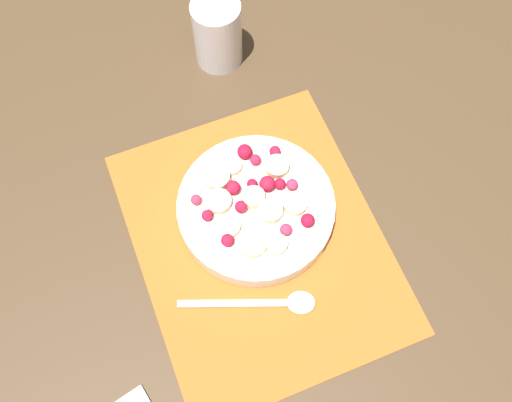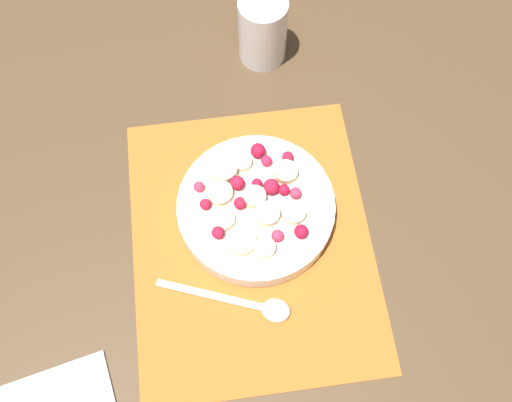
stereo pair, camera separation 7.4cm
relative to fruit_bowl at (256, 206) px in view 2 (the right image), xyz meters
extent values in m
plane|color=#4C3823|center=(0.04, -0.01, -0.03)|extent=(3.00, 3.00, 0.00)
cube|color=#B26023|center=(0.04, -0.01, -0.02)|extent=(0.40, 0.32, 0.01)
cylinder|color=silver|center=(0.00, 0.00, -0.01)|extent=(0.21, 0.21, 0.03)
torus|color=silver|center=(0.00, 0.00, 0.01)|extent=(0.21, 0.21, 0.01)
cylinder|color=white|center=(0.00, 0.00, 0.01)|extent=(0.19, 0.19, 0.00)
cylinder|color=beige|center=(-0.06, -0.01, 0.02)|extent=(0.03, 0.03, 0.01)
cylinder|color=beige|center=(-0.01, 0.00, 0.02)|extent=(0.04, 0.04, 0.01)
cylinder|color=beige|center=(0.02, -0.05, 0.02)|extent=(0.04, 0.04, 0.01)
cylinder|color=#F4EAB7|center=(0.07, 0.00, 0.02)|extent=(0.04, 0.04, 0.01)
cylinder|color=beige|center=(0.02, 0.05, 0.02)|extent=(0.03, 0.03, 0.01)
cylinder|color=beige|center=(0.05, -0.03, 0.02)|extent=(0.05, 0.05, 0.01)
cylinder|color=#F4EAB7|center=(0.02, 0.01, 0.02)|extent=(0.04, 0.04, 0.01)
cylinder|color=#F4EAB7|center=(-0.02, -0.05, 0.02)|extent=(0.05, 0.05, 0.01)
cylinder|color=beige|center=(-0.04, 0.05, 0.02)|extent=(0.04, 0.04, 0.01)
cylinder|color=beige|center=(-0.05, -0.04, 0.02)|extent=(0.05, 0.05, 0.01)
sphere|color=red|center=(0.00, -0.02, 0.02)|extent=(0.02, 0.02, 0.02)
sphere|color=#B21433|center=(-0.07, 0.01, 0.02)|extent=(0.02, 0.02, 0.02)
sphere|color=#B21433|center=(-0.01, 0.04, 0.02)|extent=(0.02, 0.02, 0.02)
sphere|color=#DB3356|center=(0.00, 0.05, 0.02)|extent=(0.02, 0.02, 0.02)
sphere|color=#DB3356|center=(0.05, 0.02, 0.02)|extent=(0.02, 0.02, 0.02)
sphere|color=red|center=(-0.03, -0.02, 0.02)|extent=(0.02, 0.02, 0.02)
sphere|color=red|center=(-0.02, 0.02, 0.02)|extent=(0.02, 0.02, 0.02)
sphere|color=#D12347|center=(-0.06, 0.02, 0.02)|extent=(0.01, 0.01, 0.01)
sphere|color=red|center=(0.00, -0.07, 0.02)|extent=(0.02, 0.02, 0.02)
sphere|color=#DB3356|center=(-0.03, -0.07, 0.02)|extent=(0.01, 0.01, 0.01)
sphere|color=red|center=(0.04, -0.05, 0.02)|extent=(0.02, 0.02, 0.02)
sphere|color=red|center=(-0.06, 0.05, 0.02)|extent=(0.02, 0.02, 0.02)
sphere|color=#B21433|center=(0.05, 0.05, 0.02)|extent=(0.02, 0.02, 0.02)
sphere|color=#B21433|center=(-0.02, 0.00, 0.02)|extent=(0.01, 0.01, 0.01)
cube|color=silver|center=(0.11, -0.07, -0.02)|extent=(0.06, 0.14, 0.00)
ellipsoid|color=silver|center=(0.14, 0.01, -0.02)|extent=(0.04, 0.04, 0.01)
cylinder|color=white|center=(-0.27, 0.05, 0.03)|extent=(0.07, 0.07, 0.11)
camera|label=1|loc=(0.28, -0.11, 0.70)|focal=40.00mm
camera|label=2|loc=(0.30, -0.04, 0.70)|focal=40.00mm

